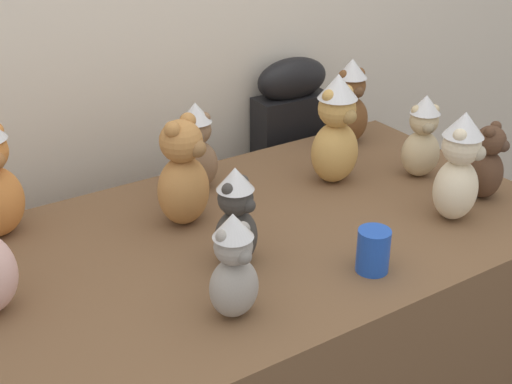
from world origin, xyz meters
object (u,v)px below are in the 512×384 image
Objects in this scene: teddy_bear_cocoa at (487,164)px; teddy_bear_honey at (336,131)px; party_cup_blue at (373,251)px; teddy_bear_sand at (422,137)px; instrument_case at (290,184)px; teddy_bear_ash at (234,267)px; display_table at (256,343)px; teddy_bear_caramel at (183,175)px; teddy_bear_chestnut at (350,103)px; teddy_bear_charcoal at (236,218)px; teddy_bear_cream at (459,168)px; teddy_bear_mocha at (196,147)px.

teddy_bear_honey is at bearing 111.58° from teddy_bear_cocoa.
party_cup_blue is (-0.23, -0.44, -0.11)m from teddy_bear_honey.
teddy_bear_sand reaches higher than teddy_bear_cocoa.
instrument_case is 3.97× the size of teddy_bear_ash.
teddy_bear_caramel reaches higher than display_table.
instrument_case is 3.37× the size of teddy_bear_chestnut.
teddy_bear_charcoal is 1.14× the size of teddy_bear_cocoa.
teddy_bear_honey reaches higher than display_table.
teddy_bear_cream is 0.18m from teddy_bear_cocoa.
teddy_bear_cocoa is (0.17, 0.04, -0.04)m from teddy_bear_cream.
teddy_bear_chestnut is at bearing 53.56° from teddy_bear_cream.
teddy_bear_sand is 1.04× the size of teddy_bear_ash.
teddy_bear_cocoa is (0.07, -0.53, -0.04)m from teddy_bear_chestnut.
display_table is 0.52m from teddy_bear_charcoal.
party_cup_blue is at bearing -57.75° from teddy_bear_mocha.
party_cup_blue is at bearing -65.84° from display_table.
teddy_bear_honey is 1.26× the size of teddy_bear_mocha.
teddy_bear_sand is (0.62, 0.02, 0.50)m from display_table.
instrument_case is 0.88m from teddy_bear_caramel.
teddy_bear_sand is at bearing -31.06° from teddy_bear_honey.
teddy_bear_charcoal is 1.03× the size of teddy_bear_ash.
teddy_bear_chestnut is 0.96× the size of teddy_bear_cream.
display_table is at bearing 43.65° from teddy_bear_ash.
teddy_bear_charcoal is at bearing -140.75° from display_table.
teddy_bear_mocha is 0.84m from teddy_bear_cocoa.
teddy_bear_chestnut is (0.60, 0.35, 0.52)m from display_table.
party_cup_blue is at bearing -10.73° from teddy_bear_ash.
teddy_bear_sand reaches higher than teddy_bear_charcoal.
teddy_bear_honey reaches higher than teddy_bear_sand.
teddy_bear_charcoal reaches higher than instrument_case.
teddy_bear_chestnut is at bearing 9.54° from teddy_bear_charcoal.
teddy_bear_honey is (-0.16, -0.45, 0.40)m from instrument_case.
instrument_case is at bearing 66.08° from party_cup_blue.
teddy_bear_sand is 0.76m from teddy_bear_caramel.
teddy_bear_ash is at bearing -129.19° from instrument_case.
teddy_bear_sand is at bearing 34.42° from party_cup_blue.
teddy_bear_chestnut is 2.68× the size of party_cup_blue.
instrument_case is at bearing 61.48° from teddy_bear_cream.
teddy_bear_cream is (-0.10, -0.57, 0.01)m from teddy_bear_chestnut.
teddy_bear_chestnut reaches higher than display_table.
teddy_bear_sand is 0.90m from teddy_bear_ash.
party_cup_blue is (-0.48, -0.33, -0.07)m from teddy_bear_sand.
instrument_case is at bearing 113.43° from teddy_bear_chestnut.
teddy_bear_sand is 1.15× the size of teddy_bear_cocoa.
teddy_bear_honey reaches higher than teddy_bear_mocha.
teddy_bear_chestnut is 0.97× the size of teddy_bear_caramel.
teddy_bear_ash is (-0.73, -0.05, -0.03)m from teddy_bear_cream.
teddy_bear_chestnut reaches higher than teddy_bear_sand.
teddy_bear_caramel is at bearing 135.66° from teddy_bear_cocoa.
instrument_case is 0.46m from teddy_bear_chestnut.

